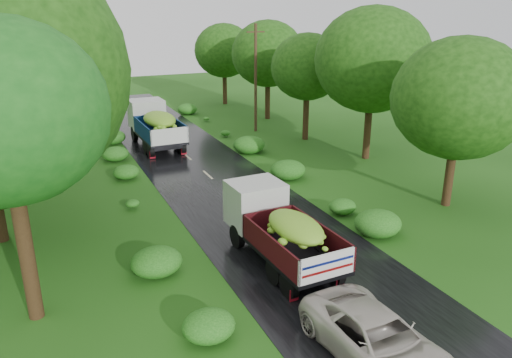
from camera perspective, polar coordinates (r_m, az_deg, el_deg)
ground at (r=16.10m, az=14.29°, el=-16.56°), size 120.00×120.00×0.00m
road at (r=19.57m, az=5.20°, el=-9.04°), size 6.50×80.00×0.02m
road_lines at (r=20.34m, az=3.81°, el=-7.81°), size 0.12×69.60×0.00m
truck_near at (r=18.83m, az=2.47°, el=-5.28°), size 2.40×6.17×2.56m
truck_far at (r=35.13m, az=-11.55°, el=6.32°), size 2.55×6.88×2.87m
car at (r=14.56m, az=13.67°, el=-17.36°), size 2.52×5.05×1.37m
utility_pole at (r=38.17m, az=-0.04°, el=11.53°), size 1.40×0.22×8.01m
trees_right at (r=35.83m, az=6.43°, el=13.00°), size 5.11×32.67×7.85m
shrubs at (r=26.95m, az=-4.16°, el=-0.10°), size 11.90×44.00×0.70m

